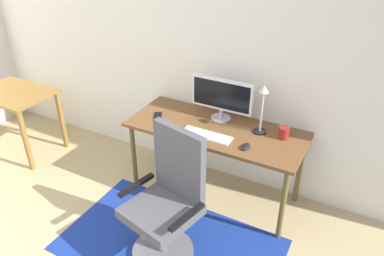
# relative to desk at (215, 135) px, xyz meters

# --- Properties ---
(wall_back) EXTENTS (6.00, 0.10, 2.60)m
(wall_back) POSITION_rel_desk_xyz_m (-0.43, 0.39, 0.65)
(wall_back) COLOR silver
(wall_back) RESTS_ON ground
(area_rug) EXTENTS (1.73, 1.03, 0.01)m
(area_rug) POSITION_rel_desk_xyz_m (-0.03, -0.76, -0.65)
(area_rug) COLOR navy
(area_rug) RESTS_ON ground
(desk) EXTENTS (1.55, 0.64, 0.72)m
(desk) POSITION_rel_desk_xyz_m (0.00, 0.00, 0.00)
(desk) COLOR brown
(desk) RESTS_ON ground
(monitor) EXTENTS (0.57, 0.18, 0.38)m
(monitor) POSITION_rel_desk_xyz_m (-0.03, 0.18, 0.29)
(monitor) COLOR #B2B2B7
(monitor) RESTS_ON desk
(keyboard) EXTENTS (0.43, 0.13, 0.02)m
(keyboard) POSITION_rel_desk_xyz_m (-0.01, -0.16, 0.08)
(keyboard) COLOR white
(keyboard) RESTS_ON desk
(computer_mouse) EXTENTS (0.06, 0.10, 0.03)m
(computer_mouse) POSITION_rel_desk_xyz_m (0.35, -0.18, 0.09)
(computer_mouse) COLOR black
(computer_mouse) RESTS_ON desk
(coffee_cup) EXTENTS (0.09, 0.09, 0.10)m
(coffee_cup) POSITION_rel_desk_xyz_m (0.56, 0.11, 0.12)
(coffee_cup) COLOR maroon
(coffee_cup) RESTS_ON desk
(cell_phone) EXTENTS (0.13, 0.16, 0.01)m
(cell_phone) POSITION_rel_desk_xyz_m (-0.56, -0.06, 0.07)
(cell_phone) COLOR black
(cell_phone) RESTS_ON desk
(desk_lamp) EXTENTS (0.11, 0.11, 0.43)m
(desk_lamp) POSITION_rel_desk_xyz_m (0.36, 0.11, 0.34)
(desk_lamp) COLOR black
(desk_lamp) RESTS_ON desk
(office_chair) EXTENTS (0.62, 0.57, 1.06)m
(office_chair) POSITION_rel_desk_xyz_m (-0.02, -0.80, -0.20)
(office_chair) COLOR slate
(office_chair) RESTS_ON ground
(side_table) EXTENTS (0.79, 0.57, 0.71)m
(side_table) POSITION_rel_desk_xyz_m (-2.19, -0.31, -0.05)
(side_table) COLOR olive
(side_table) RESTS_ON ground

